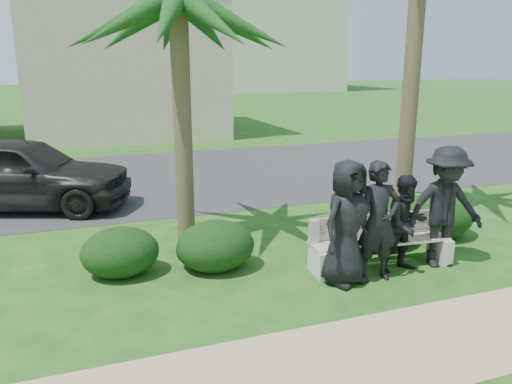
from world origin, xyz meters
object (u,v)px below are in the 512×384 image
man_b (379,221)px  man_d (445,207)px  palm_left (178,4)px  man_c (406,224)px  park_bench (380,245)px  man_a (347,223)px  car_a (20,173)px

man_b → man_d: bearing=9.8°
palm_left → man_c: bearing=-40.8°
man_d → park_bench: bearing=174.8°
man_a → man_c: (1.08, 0.07, -0.16)m
park_bench → palm_left: bearing=144.8°
park_bench → man_d: man_d is taller
park_bench → man_a: 1.05m
man_b → car_a: bearing=138.0°
man_c → man_d: (0.69, -0.02, 0.20)m
man_c → man_a: bearing=-179.8°
man_a → palm_left: bearing=105.5°
man_d → man_c: bearing=-170.4°
park_bench → car_a: size_ratio=0.49×
man_b → car_a: (-5.28, 5.91, -0.09)m
man_a → man_c: 1.10m
man_c → palm_left: (-2.89, 2.49, 3.32)m
man_c → car_a: (-5.85, 5.81, 0.05)m
man_a → man_c: man_a is taller
man_a → man_d: (1.77, 0.05, 0.04)m
man_a → car_a: (-4.77, 5.88, -0.12)m
man_b → man_c: (0.57, 0.10, -0.14)m
man_c → palm_left: bearing=135.7°
park_bench → man_a: man_a is taller
park_bench → man_a: (-0.82, -0.33, 0.56)m
man_a → park_bench: bearing=2.2°
car_a → palm_left: bearing=-118.0°
man_a → car_a: 7.57m
palm_left → car_a: palm_left is taller
man_b → man_c: man_b is taller
park_bench → car_a: 7.89m
man_a → palm_left: palm_left is taller
palm_left → man_b: bearing=-48.2°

